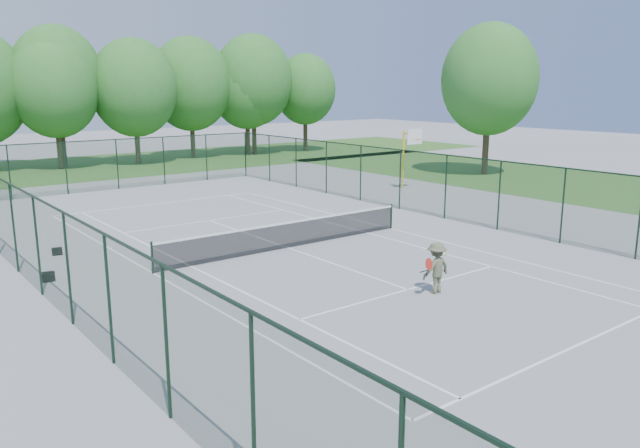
% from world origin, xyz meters
% --- Properties ---
extents(ground, '(140.00, 140.00, 0.00)m').
position_xyz_m(ground, '(0.00, 0.00, 0.00)').
color(ground, gray).
rests_on(ground, ground).
extents(grass_far, '(80.00, 16.00, 0.01)m').
position_xyz_m(grass_far, '(0.00, 30.00, 0.01)').
color(grass_far, '#3C6D28').
rests_on(grass_far, ground).
extents(grass_side, '(14.00, 40.00, 0.01)m').
position_xyz_m(grass_side, '(24.00, 4.00, 0.01)').
color(grass_side, '#3C6D28').
rests_on(grass_side, ground).
extents(court_lines, '(11.05, 23.85, 0.01)m').
position_xyz_m(court_lines, '(0.00, 0.00, 0.00)').
color(court_lines, white).
rests_on(court_lines, ground).
extents(tennis_net, '(11.08, 0.08, 1.10)m').
position_xyz_m(tennis_net, '(0.00, 0.00, 0.58)').
color(tennis_net, black).
rests_on(tennis_net, ground).
extents(fence_enclosure, '(18.05, 36.05, 3.02)m').
position_xyz_m(fence_enclosure, '(0.00, 0.00, 1.56)').
color(fence_enclosure, '#1A3E26').
rests_on(fence_enclosure, ground).
extents(tree_line_far, '(39.40, 6.40, 9.70)m').
position_xyz_m(tree_line_far, '(0.00, 30.00, 5.99)').
color(tree_line_far, '#473427').
rests_on(tree_line_far, ground).
extents(basketball_goal, '(1.20, 1.43, 3.65)m').
position_xyz_m(basketball_goal, '(13.86, 7.12, 2.57)').
color(basketball_goal, yellow).
rests_on(basketball_goal, ground).
extents(tree_side, '(6.58, 6.58, 10.41)m').
position_xyz_m(tree_side, '(22.82, 8.40, 6.56)').
color(tree_side, '#473427').
rests_on(tree_side, ground).
extents(sports_bag_a, '(0.42, 0.29, 0.31)m').
position_xyz_m(sports_bag_a, '(-8.49, 1.25, 0.15)').
color(sports_bag_a, black).
rests_on(sports_bag_a, ground).
extents(sports_bag_b, '(0.39, 0.27, 0.27)m').
position_xyz_m(sports_bag_b, '(-7.35, 4.41, 0.14)').
color(sports_bag_b, black).
rests_on(sports_bag_b, ground).
extents(tennis_player, '(1.79, 0.79, 1.56)m').
position_xyz_m(tennis_player, '(0.45, -7.11, 0.78)').
color(tennis_player, '#575E42').
rests_on(tennis_player, ground).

